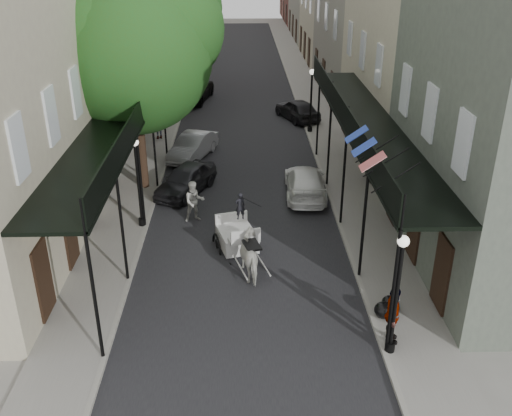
{
  "coord_description": "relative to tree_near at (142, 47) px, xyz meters",
  "views": [
    {
      "loc": [
        -0.06,
        -14.73,
        10.8
      ],
      "look_at": [
        0.48,
        4.38,
        1.6
      ],
      "focal_mm": 40.0,
      "sensor_mm": 36.0,
      "label": 1
    }
  ],
  "objects": [
    {
      "name": "road",
      "position": [
        4.2,
        9.82,
        -6.48
      ],
      "size": [
        8.0,
        90.0,
        0.01
      ],
      "primitive_type": "cube",
      "color": "black",
      "rests_on": "ground"
    },
    {
      "name": "lamppost_left",
      "position": [
        0.1,
        -4.18,
        -4.44
      ],
      "size": [
        0.32,
        0.32,
        3.71
      ],
      "color": "black",
      "rests_on": "sidewalk_left"
    },
    {
      "name": "sidewalk_left",
      "position": [
        -0.8,
        9.82,
        -6.43
      ],
      "size": [
        2.2,
        90.0,
        0.12
      ],
      "primitive_type": "cube",
      "color": "gray",
      "rests_on": "ground"
    },
    {
      "name": "lamppost_right_near",
      "position": [
        8.3,
        -12.18,
        -4.44
      ],
      "size": [
        0.32,
        0.32,
        3.71
      ],
      "color": "black",
      "rests_on": "sidewalk_right"
    },
    {
      "name": "trash_bags",
      "position": [
        8.6,
        -10.44,
        -6.13
      ],
      "size": [
        0.87,
        1.02,
        0.52
      ],
      "color": "black",
      "rests_on": "sidewalk_right"
    },
    {
      "name": "lamppost_right_far",
      "position": [
        8.3,
        7.82,
        -4.44
      ],
      "size": [
        0.32,
        0.32,
        3.71
      ],
      "color": "black",
      "rests_on": "sidewalk_right"
    },
    {
      "name": "pedestrian_sidewalk_right",
      "position": [
        8.4,
        -11.76,
        -5.45
      ],
      "size": [
        0.63,
        1.13,
        1.83
      ],
      "primitive_type": "imported",
      "rotation": [
        0.0,
        0.0,
        1.39
      ],
      "color": "gray",
      "rests_on": "sidewalk_right"
    },
    {
      "name": "building_row_right",
      "position": [
        12.8,
        19.82,
        -1.24
      ],
      "size": [
        5.0,
        80.0,
        10.5
      ],
      "primitive_type": "cube",
      "color": "slate",
      "rests_on": "ground"
    },
    {
      "name": "car_left_near",
      "position": [
        1.6,
        -0.73,
        -5.83
      ],
      "size": [
        3.03,
        4.17,
        1.32
      ],
      "primitive_type": "imported",
      "rotation": [
        0.0,
        0.0,
        -0.43
      ],
      "color": "black",
      "rests_on": "ground"
    },
    {
      "name": "car_left_mid",
      "position": [
        1.6,
        3.82,
        -5.84
      ],
      "size": [
        2.62,
        4.16,
        1.29
      ],
      "primitive_type": "imported",
      "rotation": [
        0.0,
        0.0,
        -0.35
      ],
      "color": "#A7A8AD",
      "rests_on": "ground"
    },
    {
      "name": "tree_far",
      "position": [
        -0.05,
        14.0,
        -0.65
      ],
      "size": [
        6.45,
        6.0,
        8.61
      ],
      "color": "#382619",
      "rests_on": "sidewalk_left"
    },
    {
      "name": "car_right_far",
      "position": [
        7.8,
        10.63,
        -5.81
      ],
      "size": [
        2.98,
        4.28,
        1.35
      ],
      "primitive_type": "imported",
      "rotation": [
        0.0,
        0.0,
        3.53
      ],
      "color": "black",
      "rests_on": "ground"
    },
    {
      "name": "gallery_right",
      "position": [
        8.99,
        -3.2,
        -2.44
      ],
      "size": [
        2.2,
        18.05,
        4.88
      ],
      "color": "black",
      "rests_on": "sidewalk_right"
    },
    {
      "name": "car_right_near",
      "position": [
        7.05,
        -1.18,
        -5.86
      ],
      "size": [
        1.98,
        4.44,
        1.26
      ],
      "primitive_type": "imported",
      "rotation": [
        0.0,
        0.0,
        3.09
      ],
      "color": "white",
      "rests_on": "ground"
    },
    {
      "name": "gallery_left",
      "position": [
        -0.59,
        -3.2,
        -2.44
      ],
      "size": [
        2.2,
        18.05,
        4.88
      ],
      "color": "black",
      "rests_on": "sidewalk_left"
    },
    {
      "name": "tree_near",
      "position": [
        0.0,
        0.0,
        0.0
      ],
      "size": [
        7.31,
        6.8,
        9.63
      ],
      "color": "#382619",
      "rests_on": "sidewalk_left"
    },
    {
      "name": "building_row_left",
      "position": [
        -4.4,
        19.82,
        -1.24
      ],
      "size": [
        5.0,
        80.0,
        10.5
      ],
      "primitive_type": "cube",
      "color": "#AFA98C",
      "rests_on": "ground"
    },
    {
      "name": "horse",
      "position": [
        4.5,
        -7.86,
        -5.73
      ],
      "size": [
        1.27,
        1.94,
        1.51
      ],
      "primitive_type": "imported",
      "rotation": [
        0.0,
        0.0,
        3.42
      ],
      "color": "silver",
      "rests_on": "ground"
    },
    {
      "name": "pedestrian_sidewalk_left",
      "position": [
        -0.59,
        6.77,
        -5.53
      ],
      "size": [
        1.24,
        1.03,
        1.67
      ],
      "primitive_type": "imported",
      "rotation": [
        0.0,
        0.0,
        3.6
      ],
      "color": "gray",
      "rests_on": "sidewalk_left"
    },
    {
      "name": "carriage",
      "position": [
        3.86,
        -5.61,
        -5.51
      ],
      "size": [
        1.93,
        2.48,
        2.52
      ],
      "rotation": [
        0.0,
        0.0,
        0.28
      ],
      "color": "black",
      "rests_on": "ground"
    },
    {
      "name": "ground",
      "position": [
        4.2,
        -10.18,
        -6.49
      ],
      "size": [
        140.0,
        140.0,
        0.0
      ],
      "primitive_type": "plane",
      "color": "gray",
      "rests_on": "ground"
    },
    {
      "name": "pedestrian_walking",
      "position": [
        2.2,
        -3.6,
        -5.61
      ],
      "size": [
        0.99,
        0.86,
        1.75
      ],
      "primitive_type": "imported",
      "rotation": [
        0.0,
        0.0,
        0.26
      ],
      "color": "#B2B0A7",
      "rests_on": "ground"
    },
    {
      "name": "car_left_far",
      "position": [
        0.6,
        15.32,
        -5.76
      ],
      "size": [
        3.33,
        5.58,
        1.45
      ],
      "primitive_type": "imported",
      "rotation": [
        0.0,
        0.0,
        -0.18
      ],
      "color": "black",
      "rests_on": "ground"
    },
    {
      "name": "sidewalk_right",
      "position": [
        9.2,
        9.82,
        -6.43
      ],
      "size": [
        2.2,
        90.0,
        0.12
      ],
      "primitive_type": "cube",
      "color": "gray",
      "rests_on": "ground"
    }
  ]
}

